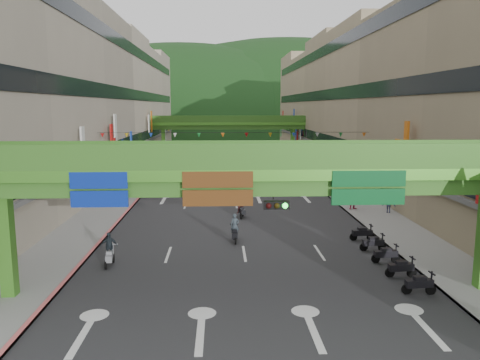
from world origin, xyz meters
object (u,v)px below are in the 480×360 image
object	(u,v)px
scooter_rider_near	(235,229)
scooter_rider_mid	(242,205)
car_yellow	(255,150)
car_silver	(179,166)
pedestrian_red	(355,200)
overpass_near	(273,186)

from	to	relation	value
scooter_rider_near	scooter_rider_mid	world-z (taller)	scooter_rider_mid
scooter_rider_mid	car_yellow	bearing A→B (deg)	84.48
scooter_rider_near	scooter_rider_mid	bearing A→B (deg)	83.52
car_silver	pedestrian_red	bearing A→B (deg)	-57.26
car_yellow	car_silver	bearing A→B (deg)	-110.22
overpass_near	scooter_rider_mid	size ratio (longest dim) A/B	14.10
overpass_near	car_yellow	xyz separation A→B (m)	(4.05, 64.43, -4.47)
scooter_rider_mid	pedestrian_red	xyz separation A→B (m)	(9.52, 1.99, -0.11)
scooter_rider_mid	car_yellow	xyz separation A→B (m)	(4.70, 48.69, -0.28)
scooter_rider_mid	car_yellow	distance (m)	48.91
scooter_rider_near	scooter_rider_mid	size ratio (longest dim) A/B	0.94
scooter_rider_mid	pedestrian_red	bearing A→B (deg)	11.78
overpass_near	scooter_rider_mid	xyz separation A→B (m)	(-0.66, 15.75, -4.19)
scooter_rider_near	overpass_near	bearing A→B (deg)	-81.16
overpass_near	scooter_rider_near	distance (m)	10.18
overpass_near	car_yellow	bearing A→B (deg)	86.41
car_silver	car_yellow	bearing A→B (deg)	59.87
overpass_near	pedestrian_red	xyz separation A→B (m)	(8.87, 17.73, -4.29)
overpass_near	scooter_rider_near	world-z (taller)	overpass_near
scooter_rider_mid	pedestrian_red	world-z (taller)	scooter_rider_mid
car_silver	overpass_near	bearing A→B (deg)	-80.09
scooter_rider_near	car_silver	distance (m)	34.95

